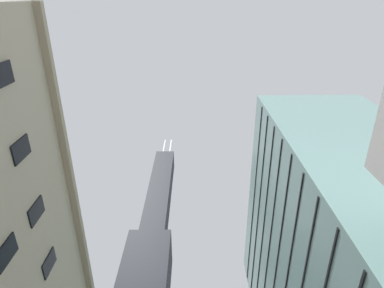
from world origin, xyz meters
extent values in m
cube|color=black|center=(-10.95, 8.00, 16.60)|extent=(0.14, 1.40, 2.20)
cube|color=black|center=(-10.95, -2.00, 20.80)|extent=(0.14, 1.40, 2.20)
cube|color=black|center=(-10.95, 3.00, 20.80)|extent=(0.14, 1.40, 2.20)
cube|color=black|center=(-10.95, 8.00, 20.80)|extent=(0.14, 1.40, 2.20)
cube|color=black|center=(-10.95, 13.00, 20.80)|extent=(0.14, 1.40, 2.20)
cube|color=black|center=(-16.97, 88.61, 146.20)|extent=(10.96, 10.96, 79.03)
cylinder|color=silver|center=(-19.16, 88.61, 200.27)|extent=(1.20, 1.20, 29.11)
cylinder|color=silver|center=(-14.77, 88.61, 200.27)|extent=(1.20, 1.20, 29.11)
cube|color=black|center=(10.96, 26.43, 32.00)|extent=(0.12, 34.83, 0.24)
cube|color=black|center=(10.96, 26.43, 36.00)|extent=(0.12, 34.83, 0.24)
cube|color=black|center=(10.96, 26.43, 40.00)|extent=(0.12, 34.83, 0.24)
cube|color=black|center=(10.96, 26.43, 44.00)|extent=(0.12, 34.83, 0.24)
cube|color=black|center=(10.96, 26.43, 48.00)|extent=(0.12, 34.83, 0.24)
camera|label=1|loc=(0.51, -6.29, 1.25)|focal=30.47mm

